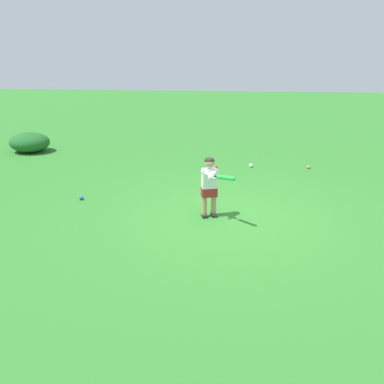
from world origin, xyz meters
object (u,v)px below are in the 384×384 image
Objects in this scene: child_batter at (210,182)px; play_ball_far_right at (251,165)px; play_ball_center_lawn at (81,198)px; play_ball_near_batter at (216,167)px; play_ball_behind_batter at (308,167)px.

play_ball_far_right is at bearing -15.34° from child_batter.
play_ball_center_lawn is 4.27m from play_ball_far_right.
child_batter is 3.00m from play_ball_near_batter.
play_ball_behind_batter is at bearing -89.93° from play_ball_far_right.
child_batter is 13.29× the size of play_ball_behind_batter.
play_ball_far_right reaches higher than play_ball_behind_batter.
play_ball_near_batter is (2.33, -2.56, 0.00)m from play_ball_center_lawn.
play_ball_behind_batter is at bearing -62.07° from play_ball_center_lawn.
play_ball_behind_batter is (0.23, -2.26, -0.00)m from play_ball_near_batter.
play_ball_near_batter is 1.05× the size of play_ball_behind_batter.
play_ball_behind_batter is at bearing -35.60° from child_batter.
play_ball_far_right is at bearing -53.26° from play_ball_center_lawn.
play_ball_behind_batter is (2.56, -4.82, -0.00)m from play_ball_center_lawn.
child_batter is 2.70m from play_ball_center_lawn.
child_batter reaches higher than play_ball_far_right.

